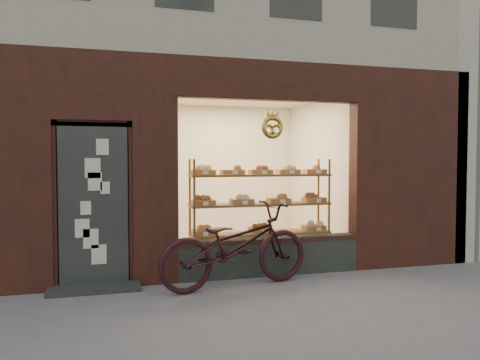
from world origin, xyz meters
name	(u,v)px	position (x,y,z in m)	size (l,w,h in m)	color
ground	(297,328)	(0.00, 0.00, 0.00)	(90.00, 90.00, 0.00)	slate
display_shelf	(260,211)	(0.45, 2.55, 0.89)	(2.20, 0.45, 1.70)	brown
bicycle	(236,245)	(-0.20, 1.62, 0.56)	(0.74, 2.12, 1.12)	black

